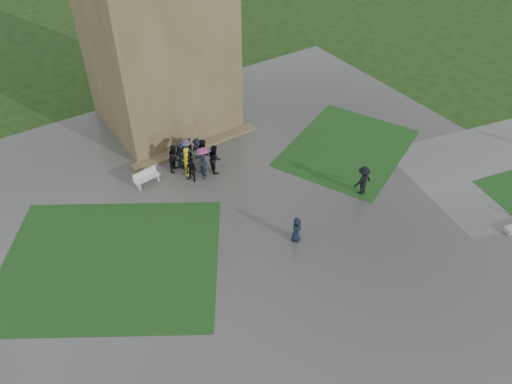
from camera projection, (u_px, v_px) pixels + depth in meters
ground at (290, 243)px, 26.68m from camera, size 120.00×120.00×0.00m
plaza at (269, 222)px, 27.95m from camera, size 34.00×34.00×0.02m
lawn_inset_left at (110, 261)px, 25.64m from camera, size 14.10×13.46×0.01m
lawn_inset_right at (348, 148)px, 33.44m from camera, size 11.12×10.15×0.01m
tower_plinth at (196, 146)px, 33.38m from camera, size 9.00×0.80×0.22m
bench at (146, 177)px, 30.23m from camera, size 1.67×0.73×0.94m
visitor_cluster at (192, 152)px, 30.98m from camera, size 2.91×2.97×2.72m
pedestrian_mid at (296, 230)px, 26.37m from camera, size 0.89×0.80×1.51m
pedestrian_near at (363, 180)px, 29.26m from camera, size 1.24×0.68×1.88m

